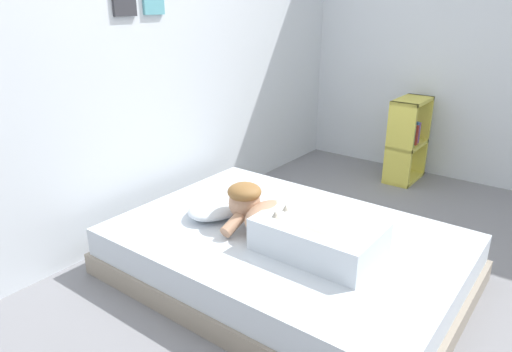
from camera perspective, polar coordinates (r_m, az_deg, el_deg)
The scene contains 10 objects.
ground_plane at distance 2.74m, azimuth 8.77°, elevation -14.23°, with size 13.32×13.32×0.00m, color gray.
back_wall at distance 3.22m, azimuth -14.48°, elevation 14.65°, with size 4.66×0.12×2.50m.
side_wall_right at distance 4.57m, azimuth 22.25°, elevation 15.46°, with size 0.10×5.87×2.50m, color silver.
bed at distance 2.80m, azimuth 3.68°, elevation -9.63°, with size 1.40×1.98×0.30m.
pillow at distance 2.94m, azimuth -4.21°, elevation -3.45°, with size 0.52×0.32×0.11m, color silver.
person_lying at distance 2.56m, azimuth 4.99°, elevation -6.18°, with size 0.43×0.92×0.27m.
dog at distance 2.44m, azimuth 7.76°, elevation -7.74°, with size 0.26×0.57×0.21m.
coffee_cup at distance 2.96m, azimuth -1.43°, elevation -3.63°, with size 0.12×0.09×0.07m.
cell_phone at distance 2.45m, azimuth 10.54°, elevation -10.44°, with size 0.07×0.14×0.01m, color black.
bookshelf at distance 4.40m, azimuth 18.06°, elevation 4.32°, with size 0.45×0.24×0.75m.
Camera 1 is at (-2.01, -1.01, 1.56)m, focal length 32.64 mm.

